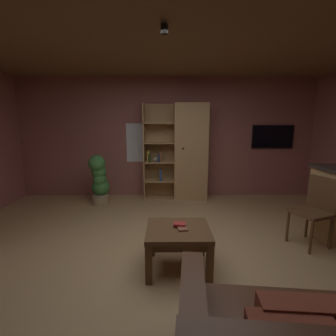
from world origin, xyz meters
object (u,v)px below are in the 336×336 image
at_px(coffee_table, 178,236).
at_px(wall_mounted_tv, 273,137).
at_px(table_book_1, 180,224).
at_px(table_book_0, 183,229).
at_px(potted_floor_plant, 99,180).
at_px(bookshelf_cabinet, 186,153).
at_px(dining_chair, 316,207).

relative_size(coffee_table, wall_mounted_tv, 0.78).
xyz_separation_m(table_book_1, wall_mounted_tv, (2.19, 2.76, 0.82)).
height_order(coffee_table, table_book_0, table_book_0).
distance_m(potted_floor_plant, wall_mounted_tv, 3.81).
distance_m(bookshelf_cabinet, table_book_1, 2.61).
bearing_deg(table_book_1, dining_chair, 14.78).
bearing_deg(wall_mounted_tv, table_book_1, -128.49).
bearing_deg(dining_chair, table_book_0, -162.41).
distance_m(coffee_table, table_book_0, 0.12).
bearing_deg(wall_mounted_tv, coffee_table, -128.25).
bearing_deg(bookshelf_cabinet, potted_floor_plant, -169.21).
relative_size(coffee_table, table_book_1, 5.38).
distance_m(bookshelf_cabinet, dining_chair, 2.62).
bearing_deg(coffee_table, potted_floor_plant, 123.17).
bearing_deg(potted_floor_plant, wall_mounted_tv, 8.47).
height_order(dining_chair, potted_floor_plant, potted_floor_plant).
bearing_deg(table_book_0, potted_floor_plant, 123.55).
distance_m(bookshelf_cabinet, table_book_0, 2.69).
relative_size(table_book_0, potted_floor_plant, 0.10).
height_order(bookshelf_cabinet, table_book_1, bookshelf_cabinet).
relative_size(table_book_1, wall_mounted_tv, 0.14).
height_order(table_book_1, wall_mounted_tv, wall_mounted_tv).
height_order(bookshelf_cabinet, table_book_0, bookshelf_cabinet).
height_order(table_book_0, dining_chair, dining_chair).
bearing_deg(wall_mounted_tv, dining_chair, -98.93).
height_order(bookshelf_cabinet, dining_chair, bookshelf_cabinet).
relative_size(coffee_table, table_book_0, 6.77).
bearing_deg(potted_floor_plant, coffee_table, -56.83).
height_order(bookshelf_cabinet, wall_mounted_tv, bookshelf_cabinet).
bearing_deg(potted_floor_plant, bookshelf_cabinet, 10.79).
bearing_deg(table_book_0, table_book_1, 109.03).
xyz_separation_m(dining_chair, wall_mounted_tv, (0.36, 2.27, 0.79)).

